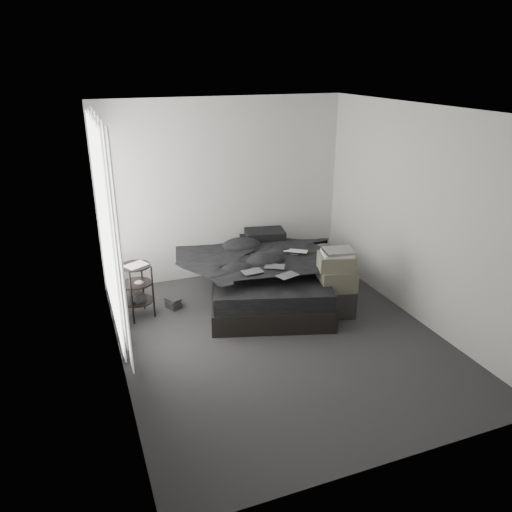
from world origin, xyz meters
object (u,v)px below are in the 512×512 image
object	(u,v)px
bed	(268,290)
box_lower	(334,301)
laptop	(295,248)
side_stand	(137,291)

from	to	relation	value
bed	box_lower	world-z (taller)	box_lower
box_lower	bed	bearing A→B (deg)	132.58
box_lower	laptop	bearing A→B (deg)	113.43
box_lower	side_stand	bearing A→B (deg)	160.61
bed	side_stand	xyz separation A→B (m)	(-1.72, 0.14, 0.21)
laptop	box_lower	bearing A→B (deg)	-31.57
laptop	side_stand	world-z (taller)	laptop
side_stand	bed	bearing A→B (deg)	-4.51
laptop	box_lower	world-z (taller)	laptop
side_stand	box_lower	distance (m)	2.50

